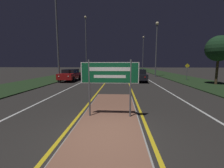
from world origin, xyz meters
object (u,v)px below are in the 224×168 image
at_px(streetlight_right_near, 157,42).
at_px(car_approaching_1, 103,71).
at_px(streetlight_left_near, 57,23).
at_px(car_receding_1, 130,70).
at_px(highway_sign, 110,76).
at_px(streetlight_right_far, 143,50).
at_px(car_approaching_0, 70,75).
at_px(warning_sign, 187,70).
at_px(car_receding_2, 130,69).
at_px(car_approaching_2, 107,70).
at_px(streetlight_left_far, 86,41).
at_px(car_receding_0, 137,75).

height_order(streetlight_right_near, car_approaching_1, streetlight_right_near).
relative_size(streetlight_left_near, car_receding_1, 2.33).
relative_size(highway_sign, streetlight_right_far, 0.24).
distance_m(highway_sign, streetlight_right_near, 20.71).
bearing_deg(car_approaching_0, car_approaching_1, 69.16).
distance_m(streetlight_right_far, warning_sign, 23.27).
xyz_separation_m(streetlight_left_near, car_approaching_1, (3.71, 10.27, -5.73)).
relative_size(streetlight_right_far, car_receding_2, 2.04).
relative_size(highway_sign, car_approaching_2, 0.51).
relative_size(highway_sign, warning_sign, 1.06).
distance_m(streetlight_left_far, streetlight_right_near, 13.14).
height_order(car_approaching_0, car_approaching_1, car_approaching_1).
relative_size(streetlight_right_near, car_receding_2, 1.88).
height_order(highway_sign, warning_sign, highway_sign).
distance_m(highway_sign, car_approaching_0, 14.19).
bearing_deg(car_approaching_1, streetlight_left_near, -109.87).
relative_size(streetlight_right_far, warning_sign, 4.44).
xyz_separation_m(streetlight_right_near, warning_sign, (2.68, -5.65, -4.28)).
bearing_deg(streetlight_left_near, car_approaching_0, 74.14).
distance_m(streetlight_right_near, car_approaching_0, 14.63).
distance_m(streetlight_left_far, car_approaching_2, 9.06).
bearing_deg(streetlight_right_far, car_approaching_1, -121.23).
bearing_deg(highway_sign, streetlight_left_far, 105.08).
bearing_deg(streetlight_right_near, car_approaching_2, 131.49).
distance_m(streetlight_left_far, streetlight_right_far, 18.26).
relative_size(streetlight_left_near, streetlight_right_near, 1.20).
distance_m(streetlight_right_near, car_approaching_1, 10.35).
height_order(car_approaching_2, warning_sign, warning_sign).
bearing_deg(car_receding_1, car_approaching_1, -131.66).
height_order(car_receding_2, car_approaching_1, car_approaching_1).
bearing_deg(car_approaching_2, car_approaching_0, -100.93).
bearing_deg(car_receding_1, streetlight_left_near, -118.93).
height_order(highway_sign, car_approaching_0, highway_sign).
bearing_deg(streetlight_right_far, car_approaching_2, -142.99).
bearing_deg(car_receding_2, warning_sign, -74.18).
bearing_deg(streetlight_left_far, streetlight_right_far, 45.45).
relative_size(streetlight_left_near, car_receding_2, 2.26).
distance_m(streetlight_left_far, car_receding_0, 14.90).
height_order(streetlight_left_near, streetlight_right_near, streetlight_left_near).
distance_m(car_approaching_1, warning_sign, 13.79).
bearing_deg(car_receding_2, car_receding_0, -90.85).
bearing_deg(warning_sign, car_receding_1, 116.31).
relative_size(streetlight_left_far, car_receding_2, 2.38).
distance_m(streetlight_right_far, car_receding_2, 6.44).
relative_size(streetlight_right_near, warning_sign, 4.10).
bearing_deg(car_approaching_0, warning_sign, 3.52).
height_order(streetlight_left_far, streetlight_right_far, streetlight_left_far).
xyz_separation_m(car_approaching_0, warning_sign, (14.81, 0.91, 0.59)).
xyz_separation_m(car_receding_2, car_approaching_0, (-8.81, -22.08, 0.00)).
bearing_deg(warning_sign, car_receding_2, 105.82).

